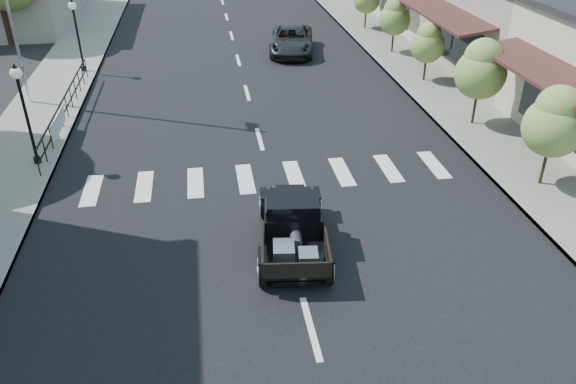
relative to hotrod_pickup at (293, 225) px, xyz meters
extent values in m
plane|color=black|center=(-0.10, -0.04, -0.72)|extent=(120.00, 120.00, 0.00)
cube|color=black|center=(-0.10, 14.96, -0.71)|extent=(14.00, 80.00, 0.02)
cube|color=gray|center=(-8.60, 14.96, -0.64)|extent=(3.00, 80.00, 0.15)
cube|color=gray|center=(8.40, 14.96, -0.64)|extent=(3.00, 80.00, 0.15)
cube|color=gray|center=(14.90, 12.96, 1.53)|extent=(10.00, 9.00, 4.50)
imported|color=black|center=(2.90, 17.96, -0.05)|extent=(3.08, 5.16, 1.34)
camera|label=1|loc=(-2.01, -11.96, 7.98)|focal=35.00mm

